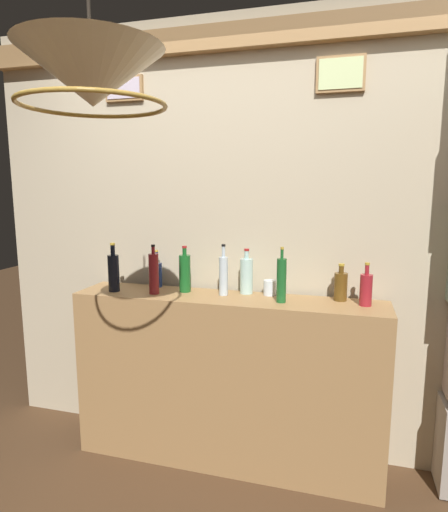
{
  "coord_description": "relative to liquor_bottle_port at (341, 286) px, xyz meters",
  "views": [
    {
      "loc": [
        0.65,
        -1.49,
        1.67
      ],
      "look_at": [
        0.0,
        0.8,
        1.28
      ],
      "focal_mm": 30.11,
      "sensor_mm": 36.0,
      "label": 1
    }
  ],
  "objects": [
    {
      "name": "liquor_bottle_whiskey",
      "position": [
        -0.67,
        -0.06,
        0.04
      ],
      "size": [
        0.05,
        0.05,
        0.3
      ],
      "color": "silver",
      "rests_on": "bar_shelf_unit"
    },
    {
      "name": "glass_tumbler_rocks",
      "position": [
        -0.4,
        0.01,
        -0.04
      ],
      "size": [
        0.07,
        0.07,
        0.09
      ],
      "color": "silver",
      "rests_on": "bar_shelf_unit"
    },
    {
      "name": "liquor_bottle_brandy",
      "position": [
        -0.55,
        0.02,
        0.03
      ],
      "size": [
        0.08,
        0.08,
        0.27
      ],
      "color": "#AACFC7",
      "rests_on": "bar_shelf_unit"
    },
    {
      "name": "panelled_rear_partition",
      "position": [
        -0.64,
        0.14,
        0.29
      ],
      "size": [
        3.26,
        0.15,
        2.66
      ],
      "color": "#BCAD8E",
      "rests_on": "ground"
    },
    {
      "name": "liquor_bottle_bourbon",
      "position": [
        0.13,
        -0.07,
        0.01
      ],
      "size": [
        0.07,
        0.07,
        0.24
      ],
      "color": "maroon",
      "rests_on": "bar_shelf_unit"
    },
    {
      "name": "liquor_bottle_scotch",
      "position": [
        -0.32,
        -0.13,
        0.04
      ],
      "size": [
        0.05,
        0.05,
        0.31
      ],
      "color": "#1A5925",
      "rests_on": "bar_shelf_unit"
    },
    {
      "name": "liquor_bottle_port",
      "position": [
        0.0,
        0.0,
        0.0
      ],
      "size": [
        0.07,
        0.07,
        0.21
      ],
      "color": "#583B14",
      "rests_on": "bar_shelf_unit"
    },
    {
      "name": "liquor_bottle_tequila",
      "position": [
        -1.13,
        0.03,
        -0.0
      ],
      "size": [
        0.06,
        0.06,
        0.24
      ],
      "color": "navy",
      "rests_on": "bar_shelf_unit"
    },
    {
      "name": "liquor_bottle_mezcal",
      "position": [
        -0.92,
        -0.05,
        0.03
      ],
      "size": [
        0.07,
        0.07,
        0.28
      ],
      "color": "#175720",
      "rests_on": "bar_shelf_unit"
    },
    {
      "name": "pendant_lamp",
      "position": [
        -0.85,
        -1.07,
        0.92
      ],
      "size": [
        0.51,
        0.51,
        0.52
      ],
      "color": "#EFE5C6"
    },
    {
      "name": "liquor_bottle_vodka",
      "position": [
        -1.34,
        -0.15,
        0.04
      ],
      "size": [
        0.07,
        0.07,
        0.3
      ],
      "color": "black",
      "rests_on": "bar_shelf_unit"
    },
    {
      "name": "liquor_bottle_vermouth",
      "position": [
        -1.07,
        -0.14,
        0.04
      ],
      "size": [
        0.06,
        0.06,
        0.3
      ],
      "color": "maroon",
      "rests_on": "bar_shelf_unit"
    },
    {
      "name": "bar_shelf_unit",
      "position": [
        -0.64,
        -0.11,
        -0.6
      ],
      "size": [
        1.83,
        0.35,
        1.03
      ],
      "primitive_type": "cube",
      "color": "#9E7547",
      "rests_on": "ground"
    }
  ]
}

